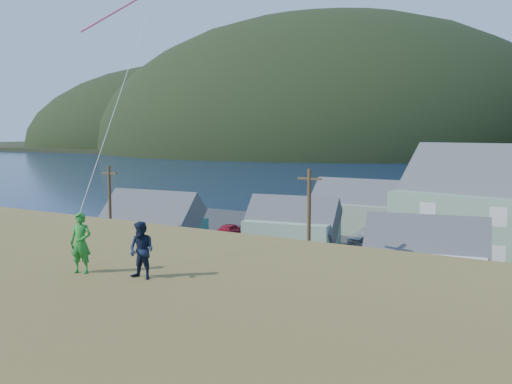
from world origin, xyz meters
TOP-DOWN VIEW (x-y plane):
  - ground at (0.00, 0.00)m, footprint 900.00×900.00m
  - grass_strip at (0.00, -2.00)m, footprint 110.00×8.00m
  - waterfront_lot at (0.00, 17.00)m, footprint 72.00×36.00m
  - wharf at (-6.00, 40.00)m, footprint 26.00×14.00m
  - shed_teal at (-21.59, 7.20)m, footprint 9.38×6.99m
  - shed_palegreen_near at (-11.87, 15.64)m, footprint 9.15×6.51m
  - shed_white at (2.39, 7.86)m, footprint 8.98×6.84m
  - shed_palegreen_far at (-10.17, 28.05)m, footprint 10.53×6.04m
  - utility_poles at (-2.43, 1.50)m, footprint 36.37×0.24m
  - parked_cars at (-8.53, 20.96)m, footprint 26.65×12.82m
  - kite_flyer_green at (0.46, -19.79)m, footprint 0.69×0.57m
  - kite_flyer_navy at (2.26, -19.39)m, footprint 0.75×0.60m

SIDE VIEW (x-z plane):
  - ground at x=0.00m, z-range 0.00..0.00m
  - grass_strip at x=0.00m, z-range 0.00..0.10m
  - waterfront_lot at x=0.00m, z-range 0.00..0.12m
  - wharf at x=-6.00m, z-range 0.00..0.90m
  - parked_cars at x=-8.53m, z-range 0.05..1.59m
  - shed_palegreen_near at x=-11.87m, z-range -0.74..5.36m
  - shed_white at x=2.39m, z-range -0.74..5.70m
  - shed_teal at x=-21.59m, z-range -0.89..6.12m
  - shed_palegreen_far at x=-10.17m, z-range -0.83..6.25m
  - utility_poles at x=-2.43m, z-range 0.07..8.64m
  - kite_flyer_navy at x=2.26m, z-range 7.20..8.68m
  - kite_flyer_green at x=0.46m, z-range 7.20..8.83m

